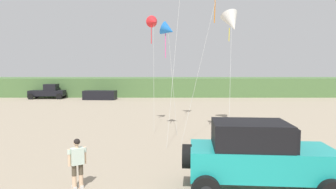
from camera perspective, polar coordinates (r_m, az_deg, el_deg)
The scene contains 8 objects.
dune_ridge at distance 46.94m, azimuth 7.96°, elevation 1.57°, with size 90.00×9.72×2.69m, color #4C703D.
jeep at distance 9.96m, azimuth 17.06°, elevation -11.08°, with size 4.94×2.71×2.26m.
person_watching at distance 10.31m, azimuth -16.95°, elevation -12.06°, with size 0.54×0.45×1.67m.
distant_pickup at distance 43.49m, azimuth -21.91°, elevation 0.50°, with size 4.71×2.64×1.98m.
distant_sedan at distance 39.99m, azimuth -12.85°, elevation -0.10°, with size 4.20×1.70×1.20m, color black.
kite_pink_ribbon at distance 18.42m, azimuth 0.08°, elevation 12.28°, with size 1.17×1.71×6.88m.
kite_yellow_diamond at distance 20.69m, azimuth 12.20°, elevation 13.43°, with size 2.08×6.66×7.89m.
kite_blue_swept at distance 20.28m, azimuth -2.72°, elevation 13.74°, with size 1.24×2.57×7.58m.
Camera 1 is at (-0.68, -5.64, 3.87)m, focal length 31.75 mm.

